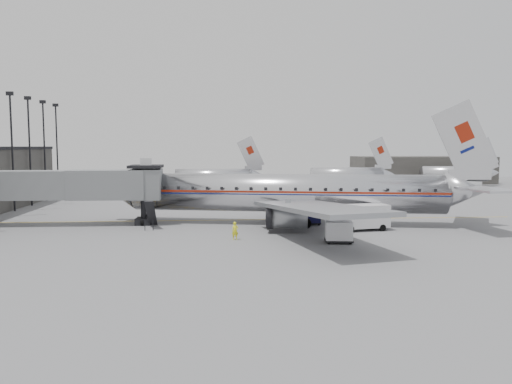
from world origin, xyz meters
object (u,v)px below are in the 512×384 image
(baggage_cart_navy, at_px, (311,217))
(ramp_worker, at_px, (235,231))
(airliner, at_px, (294,193))
(baggage_cart_white, at_px, (339,231))
(service_van, at_px, (362,217))

(baggage_cart_navy, xyz_separation_m, ramp_worker, (-8.35, -8.00, -0.04))
(airliner, height_order, baggage_cart_navy, airliner)
(baggage_cart_navy, height_order, baggage_cart_white, baggage_cart_white)
(ramp_worker, bearing_deg, baggage_cart_white, -23.69)
(ramp_worker, bearing_deg, baggage_cart_navy, 33.11)
(service_van, xyz_separation_m, baggage_cart_navy, (-4.38, 4.01, -0.50))
(baggage_cart_white, bearing_deg, ramp_worker, 175.57)
(airliner, height_order, service_van, airliner)
(airliner, height_order, ramp_worker, airliner)
(baggage_cart_navy, distance_m, baggage_cart_white, 10.09)
(airliner, bearing_deg, baggage_cart_navy, -14.80)
(baggage_cart_navy, bearing_deg, baggage_cart_white, -86.55)
(service_van, relative_size, baggage_cart_white, 2.18)
(airliner, xyz_separation_m, baggage_cart_white, (2.28, -10.91, -2.33))
(service_van, distance_m, ramp_worker, 13.35)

